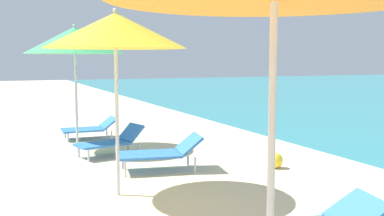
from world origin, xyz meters
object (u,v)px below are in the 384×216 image
(lounger_farthest_shoreside, at_px, (90,128))
(beach_ball, at_px, (275,160))
(umbrella_second, at_px, (115,31))
(umbrella_farthest, at_px, (75,40))
(lounger_second_shoreside, at_px, (161,152))
(lounger_farthest_inland, at_px, (111,141))

(lounger_farthest_shoreside, distance_m, beach_ball, 4.82)
(umbrella_second, distance_m, umbrella_farthest, 3.51)
(lounger_second_shoreside, xyz_separation_m, lounger_farthest_shoreside, (-0.48, 3.61, -0.06))
(lounger_second_shoreside, xyz_separation_m, beach_ball, (1.85, -0.60, -0.19))
(umbrella_second, height_order, lounger_farthest_shoreside, umbrella_second)
(umbrella_second, height_order, beach_ball, umbrella_second)
(lounger_farthest_shoreside, bearing_deg, umbrella_farthest, 69.22)
(lounger_second_shoreside, relative_size, lounger_farthest_shoreside, 1.18)
(lounger_farthest_shoreside, height_order, beach_ball, lounger_farthest_shoreside)
(umbrella_second, relative_size, lounger_second_shoreside, 1.71)
(lounger_second_shoreside, height_order, lounger_farthest_inland, lounger_second_shoreside)
(lounger_second_shoreside, relative_size, beach_ball, 5.53)
(umbrella_second, bearing_deg, beach_ball, 9.31)
(lounger_farthest_shoreside, relative_size, lounger_farthest_inland, 0.92)
(umbrella_farthest, bearing_deg, lounger_farthest_shoreside, 67.47)
(lounger_second_shoreside, xyz_separation_m, lounger_farthest_inland, (-0.48, 1.51, -0.03))
(umbrella_second, xyz_separation_m, umbrella_farthest, (0.03, 3.51, 0.01))
(umbrella_second, relative_size, lounger_farthest_inland, 1.86)
(umbrella_farthest, bearing_deg, beach_ball, -47.17)
(umbrella_farthest, height_order, beach_ball, umbrella_farthest)
(umbrella_second, distance_m, lounger_second_shoreside, 2.40)
(lounger_second_shoreside, relative_size, lounger_farthest_inland, 1.09)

